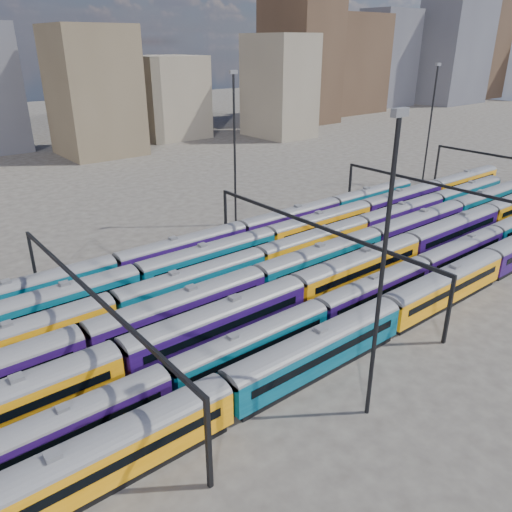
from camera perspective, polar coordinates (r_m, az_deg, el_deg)
ground at (r=62.25m, az=-0.21°, el=-5.15°), size 500.00×500.00×0.00m
rake_0 at (r=64.44m, az=20.73°, el=-2.96°), size 107.70×3.15×5.32m
rake_1 at (r=61.86m, az=13.49°, el=-3.50°), size 94.20×2.76×4.64m
rake_2 at (r=58.97m, az=4.63°, el=-3.80°), size 132.72×3.23×5.46m
rake_3 at (r=55.84m, az=-8.57°, el=-5.69°), size 153.13×3.20×5.39m
rake_4 at (r=61.88m, az=-7.15°, el=-2.73°), size 145.55×3.04×5.12m
rake_5 at (r=74.39m, az=1.54°, el=2.11°), size 128.71×3.14×5.29m
rake_6 at (r=67.76m, az=-15.79°, el=-1.10°), size 124.19×3.03×5.10m
gantry_1 at (r=50.56m, az=-18.31°, el=-4.88°), size 0.35×40.35×8.03m
gantry_2 at (r=65.58m, az=6.64°, el=2.73°), size 0.35×40.35×8.03m
gantry_3 at (r=88.57m, az=20.62°, el=6.84°), size 0.35×40.35×8.03m
mast_2 at (r=39.06m, az=14.30°, el=-1.15°), size 1.40×0.50×25.60m
mast_3 at (r=84.39m, az=-2.47°, el=12.57°), size 1.40×0.50×25.60m
mast_5 at (r=118.37m, az=19.34°, el=14.44°), size 1.40×0.50×25.60m
skyline at (r=203.52m, az=4.61°, el=20.75°), size 399.22×60.48×50.03m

